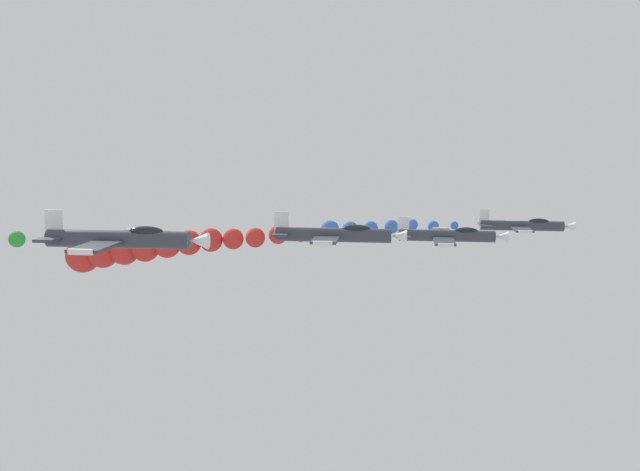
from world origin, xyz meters
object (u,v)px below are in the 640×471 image
object	(u,v)px
airplane_left_inner	(449,235)
airplane_left_outer	(121,239)
airplane_right_inner	(336,235)
airplane_lead	(523,225)

from	to	relation	value
airplane_left_inner	airplane_left_outer	world-z (taller)	airplane_left_outer
airplane_right_inner	airplane_left_inner	bearing A→B (deg)	143.55
airplane_right_inner	airplane_left_outer	distance (m)	18.08
airplane_lead	airplane_left_outer	bearing A→B (deg)	-38.69
airplane_right_inner	airplane_left_outer	bearing A→B (deg)	-43.17
airplane_left_inner	airplane_right_inner	bearing A→B (deg)	-36.45
airplane_lead	airplane_left_inner	bearing A→B (deg)	-35.83
airplane_left_inner	airplane_right_inner	distance (m)	16.49
airplane_lead	airplane_left_inner	xyz separation A→B (m)	(12.53, -9.05, 1.05)
airplane_right_inner	airplane_left_outer	world-z (taller)	airplane_left_outer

